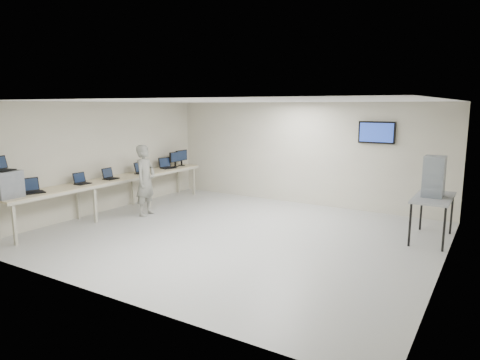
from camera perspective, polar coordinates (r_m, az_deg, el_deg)
The scene contains 14 objects.
room at distance 8.89m, azimuth -0.30°, elevation 1.50°, with size 8.01×7.01×2.81m.
workbench at distance 11.26m, azimuth -16.31°, elevation -0.13°, with size 0.76×6.00×0.90m.
equipment_box at distance 9.67m, azimuth -28.78°, elevation -0.51°, with size 0.45×0.52×0.54m, color slate.
laptop_on_box at distance 9.67m, azimuth -29.12°, elevation 1.52°, with size 0.41×0.44×0.29m.
laptop_0 at distance 9.99m, azimuth -25.99°, elevation -1.09°, with size 0.44×0.47×0.31m.
laptop_1 at distance 10.67m, azimuth -20.41°, elevation -0.12°, with size 0.28×0.34×0.26m.
laptop_2 at distance 11.16m, azimuth -17.01°, elevation 0.50°, with size 0.31×0.36×0.27m.
laptop_3 at distance 11.86m, azimuth -13.12°, elevation 1.25°, with size 0.41×0.44×0.30m.
laptop_4 at distance 12.67m, azimuth -9.75°, elevation 1.91°, with size 0.43×0.46×0.31m.
monitor_near at distance 12.90m, azimuth -8.64°, elevation 2.95°, with size 0.20×0.45×0.45m.
monitor_far at distance 13.13m, azimuth -7.81°, elevation 3.15°, with size 0.21×0.48×0.47m.
soldier at distance 10.85m, azimuth -12.49°, elevation -0.04°, with size 0.64×0.42×1.76m, color slate.
side_table at distance 9.46m, azimuth 24.37°, elevation -2.45°, with size 0.70×1.51×0.90m.
storage_bins at distance 9.37m, azimuth 24.46°, elevation 0.44°, with size 0.39×0.43×0.82m.
Camera 1 is at (4.67, -7.42, 2.71)m, focal length 32.00 mm.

